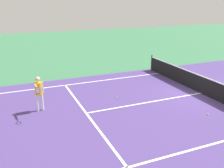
{
  "coord_description": "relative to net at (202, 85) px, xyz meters",
  "views": [
    {
      "loc": [
        9.77,
        -9.28,
        4.8
      ],
      "look_at": [
        -0.55,
        -4.93,
        1.0
      ],
      "focal_mm": 40.37,
      "sensor_mm": 36.0,
      "label": 1
    }
  ],
  "objects": [
    {
      "name": "player_near",
      "position": [
        -1.07,
        -8.22,
        0.49
      ],
      "size": [
        1.2,
        0.42,
        1.59
      ],
      "color": "white",
      "rests_on": "ground_plane"
    },
    {
      "name": "line_sideline_right",
      "position": [
        4.11,
        -5.95,
        -0.49
      ],
      "size": [
        0.1,
        11.89,
        0.01
      ],
      "primitive_type": "cube",
      "color": "white",
      "rests_on": "ground_plane"
    },
    {
      "name": "line_service_near",
      "position": [
        0.0,
        -6.4,
        -0.49
      ],
      "size": [
        8.22,
        0.1,
        0.01
      ],
      "primitive_type": "cube",
      "color": "white",
      "rests_on": "ground_plane"
    },
    {
      "name": "tennis_ball_mid_court",
      "position": [
        -1.11,
        -4.43,
        -0.46
      ],
      "size": [
        0.07,
        0.07,
        0.07
      ],
      "primitive_type": "sphere",
      "color": "#CCE033",
      "rests_on": "ground_plane"
    },
    {
      "name": "court_surface_inbounds",
      "position": [
        0.0,
        0.0,
        -0.49
      ],
      "size": [
        10.62,
        24.4,
        0.0
      ],
      "primitive_type": "cube",
      "color": "#4C387A",
      "rests_on": "ground_plane"
    },
    {
      "name": "tennis_ball_near_net",
      "position": [
        2.22,
        -1.56,
        -0.46
      ],
      "size": [
        0.07,
        0.07,
        0.07
      ],
      "primitive_type": "sphere",
      "color": "#CCE033",
      "rests_on": "ground_plane"
    },
    {
      "name": "ground_plane",
      "position": [
        0.0,
        0.0,
        -0.49
      ],
      "size": [
        60.0,
        60.0,
        0.0
      ],
      "primitive_type": "plane",
      "color": "#38724C"
    },
    {
      "name": "net",
      "position": [
        0.0,
        0.0,
        0.0
      ],
      "size": [
        10.2,
        0.09,
        1.07
      ],
      "color": "#33383D",
      "rests_on": "ground_plane"
    },
    {
      "name": "line_center_service",
      "position": [
        0.0,
        -3.2,
        -0.49
      ],
      "size": [
        0.1,
        6.4,
        0.01
      ],
      "primitive_type": "cube",
      "color": "white",
      "rests_on": "ground_plane"
    },
    {
      "name": "line_sideline_left",
      "position": [
        -4.11,
        -5.95,
        -0.49
      ],
      "size": [
        0.1,
        11.89,
        0.01
      ],
      "primitive_type": "cube",
      "color": "white",
      "rests_on": "ground_plane"
    }
  ]
}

